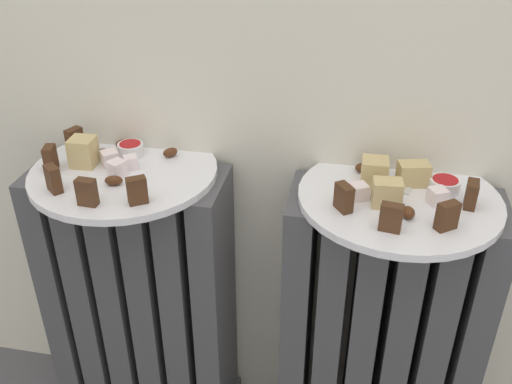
% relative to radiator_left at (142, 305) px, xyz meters
% --- Properties ---
extents(radiator_left, '(0.35, 0.15, 0.56)m').
position_rel_radiator_left_xyz_m(radiator_left, '(0.00, 0.00, 0.00)').
color(radiator_left, '#47474C').
rests_on(radiator_left, ground_plane).
extents(radiator_right, '(0.35, 0.15, 0.56)m').
position_rel_radiator_left_xyz_m(radiator_right, '(0.45, 0.00, 0.00)').
color(radiator_right, '#47474C').
rests_on(radiator_right, ground_plane).
extents(plate_left, '(0.31, 0.31, 0.01)m').
position_rel_radiator_left_xyz_m(plate_left, '(0.00, 0.00, 0.29)').
color(plate_left, white).
rests_on(plate_left, radiator_left).
extents(plate_right, '(0.31, 0.31, 0.01)m').
position_rel_radiator_left_xyz_m(plate_right, '(0.45, 0.00, 0.29)').
color(plate_right, white).
rests_on(plate_right, radiator_right).
extents(dark_cake_slice_left_0, '(0.03, 0.03, 0.04)m').
position_rel_radiator_left_xyz_m(dark_cake_slice_left_0, '(-0.11, 0.05, 0.32)').
color(dark_cake_slice_left_0, '#472B19').
rests_on(dark_cake_slice_left_0, plate_left).
extents(dark_cake_slice_left_1, '(0.02, 0.03, 0.04)m').
position_rel_radiator_left_xyz_m(dark_cake_slice_left_1, '(-0.11, -0.03, 0.32)').
color(dark_cake_slice_left_1, '#472B19').
rests_on(dark_cake_slice_left_1, plate_left).
extents(dark_cake_slice_left_2, '(0.03, 0.03, 0.04)m').
position_rel_radiator_left_xyz_m(dark_cake_slice_left_2, '(-0.08, -0.09, 0.32)').
color(dark_cake_slice_left_2, '#472B19').
rests_on(dark_cake_slice_left_2, plate_left).
extents(dark_cake_slice_left_3, '(0.03, 0.02, 0.04)m').
position_rel_radiator_left_xyz_m(dark_cake_slice_left_3, '(-0.01, -0.12, 0.32)').
color(dark_cake_slice_left_3, '#472B19').
rests_on(dark_cake_slice_left_3, plate_left).
extents(dark_cake_slice_left_4, '(0.03, 0.03, 0.04)m').
position_rel_radiator_left_xyz_m(dark_cake_slice_left_4, '(0.06, -0.10, 0.32)').
color(dark_cake_slice_left_4, '#472B19').
rests_on(dark_cake_slice_left_4, plate_left).
extents(marble_cake_slice_left_0, '(0.04, 0.04, 0.05)m').
position_rel_radiator_left_xyz_m(marble_cake_slice_left_0, '(-0.07, 0.00, 0.32)').
color(marble_cake_slice_left_0, tan).
rests_on(marble_cake_slice_left_0, plate_left).
extents(turkish_delight_left_0, '(0.03, 0.03, 0.02)m').
position_rel_radiator_left_xyz_m(turkish_delight_left_0, '(-0.00, -0.02, 0.31)').
color(turkish_delight_left_0, white).
rests_on(turkish_delight_left_0, plate_left).
extents(turkish_delight_left_1, '(0.03, 0.03, 0.02)m').
position_rel_radiator_left_xyz_m(turkish_delight_left_1, '(0.01, 0.00, 0.31)').
color(turkish_delight_left_1, white).
rests_on(turkish_delight_left_1, plate_left).
extents(turkish_delight_left_2, '(0.04, 0.04, 0.03)m').
position_rel_radiator_left_xyz_m(turkish_delight_left_2, '(-0.03, 0.01, 0.31)').
color(turkish_delight_left_2, white).
rests_on(turkish_delight_left_2, plate_left).
extents(medjool_date_left_0, '(0.03, 0.03, 0.02)m').
position_rel_radiator_left_xyz_m(medjool_date_left_0, '(-0.03, 0.07, 0.31)').
color(medjool_date_left_0, '#4C2814').
rests_on(medjool_date_left_0, plate_left).
extents(medjool_date_left_1, '(0.03, 0.03, 0.02)m').
position_rel_radiator_left_xyz_m(medjool_date_left_1, '(-0.05, 0.03, 0.31)').
color(medjool_date_left_1, '#4C2814').
rests_on(medjool_date_left_1, plate_left).
extents(medjool_date_left_2, '(0.03, 0.02, 0.02)m').
position_rel_radiator_left_xyz_m(medjool_date_left_2, '(0.01, -0.05, 0.31)').
color(medjool_date_left_2, '#4C2814').
rests_on(medjool_date_left_2, plate_left).
extents(medjool_date_left_3, '(0.03, 0.03, 0.02)m').
position_rel_radiator_left_xyz_m(medjool_date_left_3, '(0.06, 0.06, 0.31)').
color(medjool_date_left_3, '#4C2814').
rests_on(medjool_date_left_3, plate_left).
extents(jam_bowl_left, '(0.04, 0.04, 0.02)m').
position_rel_radiator_left_xyz_m(jam_bowl_left, '(-0.01, 0.05, 0.31)').
color(jam_bowl_left, white).
rests_on(jam_bowl_left, plate_left).
extents(dark_cake_slice_right_0, '(0.03, 0.03, 0.04)m').
position_rel_radiator_left_xyz_m(dark_cake_slice_right_0, '(0.36, -0.06, 0.32)').
color(dark_cake_slice_right_0, '#472B19').
rests_on(dark_cake_slice_right_0, plate_right).
extents(dark_cake_slice_right_1, '(0.03, 0.02, 0.04)m').
position_rel_radiator_left_xyz_m(dark_cake_slice_right_1, '(0.43, -0.10, 0.32)').
color(dark_cake_slice_right_1, '#472B19').
rests_on(dark_cake_slice_right_1, plate_right).
extents(dark_cake_slice_right_2, '(0.03, 0.03, 0.04)m').
position_rel_radiator_left_xyz_m(dark_cake_slice_right_2, '(0.51, -0.08, 0.32)').
color(dark_cake_slice_right_2, '#472B19').
rests_on(dark_cake_slice_right_2, plate_right).
extents(dark_cake_slice_right_3, '(0.02, 0.03, 0.04)m').
position_rel_radiator_left_xyz_m(dark_cake_slice_right_3, '(0.55, -0.01, 0.32)').
color(dark_cake_slice_right_3, '#472B19').
rests_on(dark_cake_slice_right_3, plate_right).
extents(marble_cake_slice_right_0, '(0.04, 0.04, 0.04)m').
position_rel_radiator_left_xyz_m(marble_cake_slice_right_0, '(0.41, 0.02, 0.32)').
color(marble_cake_slice_right_0, tan).
rests_on(marble_cake_slice_right_0, plate_right).
extents(marble_cake_slice_right_1, '(0.05, 0.03, 0.04)m').
position_rel_radiator_left_xyz_m(marble_cake_slice_right_1, '(0.43, -0.03, 0.32)').
color(marble_cake_slice_right_1, tan).
rests_on(marble_cake_slice_right_1, plate_right).
extents(marble_cake_slice_right_2, '(0.05, 0.04, 0.04)m').
position_rel_radiator_left_xyz_m(marble_cake_slice_right_2, '(0.47, 0.04, 0.32)').
color(marble_cake_slice_right_2, tan).
rests_on(marble_cake_slice_right_2, plate_right).
extents(turkish_delight_right_0, '(0.03, 0.03, 0.02)m').
position_rel_radiator_left_xyz_m(turkish_delight_right_0, '(0.50, -0.02, 0.31)').
color(turkish_delight_right_0, white).
rests_on(turkish_delight_right_0, plate_right).
extents(turkish_delight_right_1, '(0.03, 0.03, 0.02)m').
position_rel_radiator_left_xyz_m(turkish_delight_right_1, '(0.39, -0.02, 0.31)').
color(turkish_delight_right_1, white).
rests_on(turkish_delight_right_1, plate_right).
extents(medjool_date_right_0, '(0.02, 0.03, 0.02)m').
position_rel_radiator_left_xyz_m(medjool_date_right_0, '(0.46, -0.06, 0.31)').
color(medjool_date_right_0, '#4C2814').
rests_on(medjool_date_right_0, plate_right).
extents(medjool_date_right_1, '(0.03, 0.03, 0.02)m').
position_rel_radiator_left_xyz_m(medjool_date_right_1, '(0.39, 0.07, 0.31)').
color(medjool_date_right_1, '#4C2814').
rests_on(medjool_date_right_1, plate_right).
extents(medjool_date_right_2, '(0.03, 0.03, 0.02)m').
position_rel_radiator_left_xyz_m(medjool_date_right_2, '(0.42, 0.07, 0.31)').
color(medjool_date_right_2, '#4C2814').
rests_on(medjool_date_right_2, plate_right).
extents(jam_bowl_right, '(0.05, 0.05, 0.02)m').
position_rel_radiator_left_xyz_m(jam_bowl_right, '(0.52, 0.03, 0.31)').
color(jam_bowl_right, white).
rests_on(jam_bowl_right, plate_right).
extents(fork, '(0.04, 0.10, 0.00)m').
position_rel_radiator_left_xyz_m(fork, '(0.45, -0.02, 0.30)').
color(fork, silver).
rests_on(fork, plate_right).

